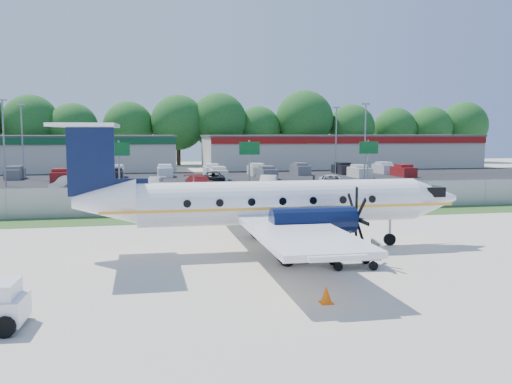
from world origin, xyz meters
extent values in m
plane|color=beige|center=(0.00, 0.00, 0.00)|extent=(170.00, 170.00, 0.00)
cube|color=#2D561E|center=(0.00, 12.00, 0.01)|extent=(170.00, 4.00, 0.02)
cube|color=black|center=(0.00, 19.00, 0.01)|extent=(170.00, 8.00, 0.02)
cube|color=black|center=(0.00, 40.00, 0.01)|extent=(170.00, 32.00, 0.02)
cube|color=gray|center=(0.00, 14.00, 1.00)|extent=(120.00, 0.02, 1.90)
cube|color=gray|center=(0.00, 14.00, 1.98)|extent=(120.00, 0.06, 0.06)
cube|color=gray|center=(0.00, 14.00, 0.05)|extent=(120.00, 0.06, 0.06)
cube|color=beige|center=(-24.00, 62.00, 2.50)|extent=(46.00, 12.00, 5.00)
cube|color=#474749|center=(-24.00, 62.00, 5.12)|extent=(46.40, 12.40, 0.24)
cube|color=#0F4723|center=(-24.00, 55.90, 4.50)|extent=(46.00, 0.20, 1.00)
cube|color=beige|center=(26.00, 62.00, 2.50)|extent=(44.00, 12.00, 5.00)
cube|color=#474749|center=(26.00, 62.00, 5.12)|extent=(44.40, 12.40, 0.24)
cube|color=maroon|center=(26.00, 55.90, 4.50)|extent=(44.00, 0.20, 1.00)
cylinder|color=gray|center=(-8.00, 23.00, 2.50)|extent=(0.14, 0.14, 5.00)
cube|color=#0C5923|center=(-8.00, 22.85, 4.30)|extent=(1.80, 0.08, 1.10)
cylinder|color=gray|center=(3.00, 23.00, 2.50)|extent=(0.14, 0.14, 5.00)
cube|color=#0C5923|center=(3.00, 22.85, 4.30)|extent=(1.80, 0.08, 1.10)
cylinder|color=gray|center=(14.00, 23.00, 2.50)|extent=(0.14, 0.14, 5.00)
cube|color=#0C5923|center=(14.00, 22.85, 4.30)|extent=(1.80, 0.08, 1.10)
cylinder|color=gray|center=(-20.00, 38.00, 4.50)|extent=(0.18, 0.18, 9.00)
cube|color=gray|center=(-20.00, 38.00, 9.00)|extent=(0.90, 0.35, 0.18)
cylinder|color=gray|center=(20.00, 38.00, 4.50)|extent=(0.18, 0.18, 9.00)
cube|color=gray|center=(20.00, 38.00, 9.00)|extent=(0.90, 0.35, 0.18)
cylinder|color=gray|center=(-20.00, 48.00, 4.50)|extent=(0.18, 0.18, 9.00)
cube|color=gray|center=(-20.00, 48.00, 9.00)|extent=(0.90, 0.35, 0.18)
cylinder|color=gray|center=(20.00, 48.00, 4.50)|extent=(0.18, 0.18, 9.00)
cube|color=gray|center=(20.00, 48.00, 9.00)|extent=(0.90, 0.35, 0.18)
cylinder|color=white|center=(0.13, 0.84, 2.34)|extent=(13.61, 2.21, 2.07)
cone|color=white|center=(8.12, 0.76, 2.34)|extent=(2.41, 2.09, 2.07)
cone|color=white|center=(-8.08, 0.93, 2.56)|extent=(2.85, 2.10, 2.07)
cube|color=black|center=(7.91, 0.76, 2.72)|extent=(0.99, 1.42, 0.49)
cube|color=white|center=(-0.41, 0.85, 1.74)|extent=(3.68, 19.18, 0.24)
cylinder|color=#081132|center=(0.75, -2.32, 1.90)|extent=(3.71, 1.23, 1.20)
cylinder|color=#081132|center=(0.81, 3.99, 1.90)|extent=(3.71, 1.23, 1.20)
cube|color=#081132|center=(-8.62, 0.93, 4.40)|extent=(2.07, 0.22, 3.15)
cube|color=white|center=(-8.73, 0.93, 5.98)|extent=(2.68, 6.77, 0.15)
cylinder|color=gray|center=(5.78, 0.78, 0.71)|extent=(0.13, 0.13, 1.41)
cylinder|color=black|center=(5.78, 0.78, 0.30)|extent=(0.61, 0.20, 0.61)
cylinder|color=black|center=(-0.45, -2.31, 0.35)|extent=(0.70, 0.44, 0.70)
cylinder|color=black|center=(-0.38, 4.00, 0.35)|extent=(0.70, 0.44, 0.70)
cube|color=black|center=(-10.22, -8.26, 1.15)|extent=(0.26, 1.14, 0.41)
cylinder|color=black|center=(-10.33, -9.06, 0.31)|extent=(0.63, 0.26, 0.62)
cylinder|color=black|center=(-10.22, -7.46, 0.31)|extent=(0.63, 0.26, 0.62)
cube|color=gray|center=(0.96, -1.45, 0.40)|extent=(2.04, 1.69, 0.11)
cube|color=gray|center=(0.20, -1.80, 0.66)|extent=(0.50, 0.99, 0.53)
cube|color=gray|center=(1.72, -1.11, 0.66)|extent=(0.50, 0.99, 0.53)
cylinder|color=black|center=(0.60, -2.15, 0.16)|extent=(0.33, 0.23, 0.32)
cylinder|color=black|center=(0.20, -1.27, 0.16)|extent=(0.33, 0.23, 0.32)
cylinder|color=black|center=(1.72, -1.64, 0.16)|extent=(0.33, 0.23, 0.32)
cylinder|color=black|center=(1.32, -0.76, 0.16)|extent=(0.33, 0.23, 0.32)
cube|color=gray|center=(2.19, -3.27, 0.48)|extent=(2.26, 1.52, 0.13)
cube|color=gray|center=(1.20, -3.14, 0.79)|extent=(0.24, 1.27, 0.63)
cube|color=gray|center=(3.19, -3.39, 0.79)|extent=(0.24, 1.27, 0.63)
cylinder|color=black|center=(1.39, -3.75, 0.19)|extent=(0.39, 0.17, 0.38)
cylinder|color=black|center=(1.53, -2.60, 0.19)|extent=(0.39, 0.17, 0.38)
cylinder|color=black|center=(2.86, -3.94, 0.19)|extent=(0.39, 0.17, 0.38)
cylinder|color=black|center=(3.00, -2.78, 0.19)|extent=(0.39, 0.17, 0.38)
cone|color=#FF6408|center=(-0.54, -7.86, 0.30)|extent=(0.40, 0.40, 0.60)
cube|color=#FF6408|center=(-0.54, -7.86, 0.02)|extent=(0.42, 0.42, 0.03)
cone|color=#FF6408|center=(-4.24, 13.26, 0.27)|extent=(0.36, 0.36, 0.54)
cube|color=#FF6408|center=(-4.24, 13.26, 0.02)|extent=(0.38, 0.38, 0.03)
imported|color=navy|center=(10.19, 21.31, 0.00)|extent=(5.37, 3.37, 1.70)
imported|color=#595B5E|center=(24.14, 17.07, 0.00)|extent=(5.60, 3.47, 1.45)
imported|color=#595B5E|center=(-12.72, 29.51, 0.00)|extent=(3.60, 5.20, 1.62)
imported|color=silver|center=(-5.04, 29.29, 0.00)|extent=(2.94, 5.07, 1.38)
imported|color=maroon|center=(-0.74, 28.27, 0.00)|extent=(2.91, 5.67, 1.57)
imported|color=beige|center=(6.02, 28.54, 0.00)|extent=(2.84, 4.78, 1.49)
imported|color=silver|center=(12.57, 28.84, 0.00)|extent=(3.59, 5.51, 1.41)
imported|color=beige|center=(-9.97, 35.86, 0.00)|extent=(2.33, 5.03, 1.42)
imported|color=black|center=(1.48, 35.27, 0.00)|extent=(3.00, 5.55, 1.48)
camera|label=1|loc=(-6.68, -25.49, 5.68)|focal=40.00mm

